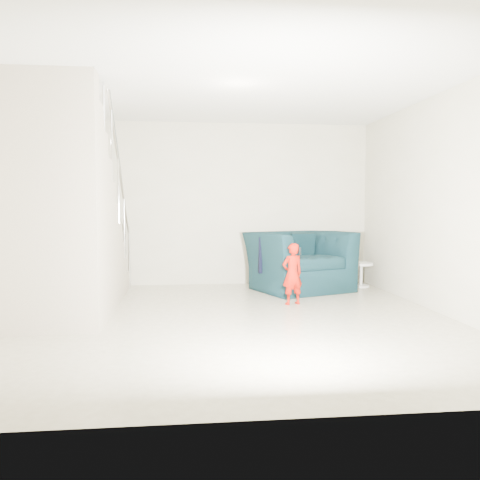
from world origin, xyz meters
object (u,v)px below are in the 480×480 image
(toddler, at_px, (292,274))
(staircase, at_px, (70,237))
(armchair, at_px, (300,261))
(side_table, at_px, (361,271))

(toddler, xyz_separation_m, staircase, (-2.82, -0.31, 0.53))
(armchair, distance_m, staircase, 3.53)
(toddler, relative_size, staircase, 0.23)
(armchair, bearing_deg, toddler, -128.51)
(armchair, height_order, side_table, armchair)
(armchair, relative_size, toddler, 1.71)
(staircase, bearing_deg, side_table, 21.23)
(side_table, bearing_deg, toddler, -136.90)
(side_table, bearing_deg, staircase, -158.77)
(side_table, xyz_separation_m, staircase, (-4.25, -1.65, 0.68))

